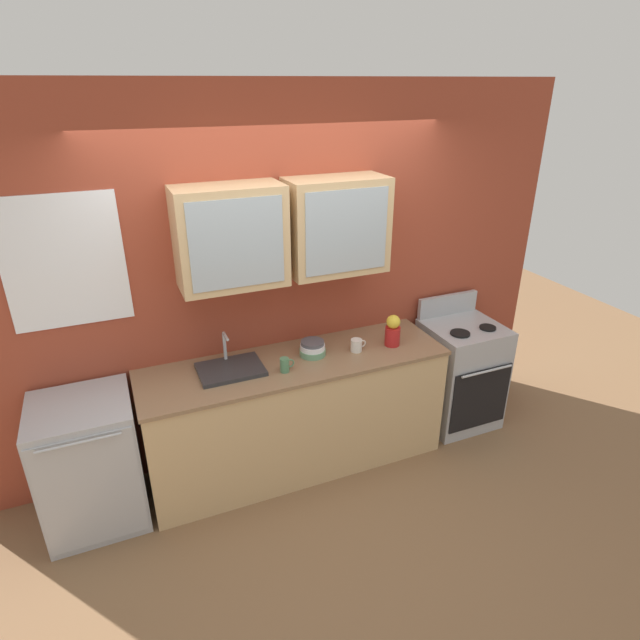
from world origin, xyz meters
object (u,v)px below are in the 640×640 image
object	(u,v)px
vase	(393,331)
cup_near_sink	(285,365)
bowl_stack	(313,348)
dishwasher	(90,463)
sink_faucet	(230,368)
cup_near_bowls	(357,345)
stove_range	(460,373)

from	to	relation	value
vase	cup_near_sink	bearing A→B (deg)	-175.91
bowl_stack	cup_near_sink	size ratio (longest dim) A/B	1.87
dishwasher	vase	bearing A→B (deg)	-1.20
vase	dishwasher	size ratio (longest dim) A/B	0.27
sink_faucet	dishwasher	world-z (taller)	sink_faucet
cup_near_sink	cup_near_bowls	bearing A→B (deg)	7.75
sink_faucet	bowl_stack	xyz separation A→B (m)	(0.62, -0.00, 0.03)
stove_range	sink_faucet	distance (m)	2.02
sink_faucet	cup_near_bowls	world-z (taller)	sink_faucet
vase	cup_near_bowls	xyz separation A→B (m)	(-0.29, 0.02, -0.07)
stove_range	cup_near_sink	xyz separation A→B (m)	(-1.62, -0.11, 0.50)
bowl_stack	cup_near_sink	bearing A→B (deg)	-150.32
cup_near_sink	cup_near_bowls	distance (m)	0.60
vase	dishwasher	xyz separation A→B (m)	(-2.23, 0.05, -0.57)
stove_range	dishwasher	world-z (taller)	stove_range
vase	sink_faucet	bearing A→B (deg)	175.79
stove_range	sink_faucet	world-z (taller)	sink_faucet
stove_range	cup_near_sink	distance (m)	1.70
bowl_stack	cup_near_bowls	xyz separation A→B (m)	(0.33, -0.07, -0.01)
bowl_stack	cup_near_sink	world-z (taller)	bowl_stack
sink_faucet	bowl_stack	world-z (taller)	sink_faucet
cup_near_bowls	vase	bearing A→B (deg)	-3.35
sink_faucet	stove_range	bearing A→B (deg)	-1.17
vase	stove_range	bearing A→B (deg)	4.01
sink_faucet	vase	world-z (taller)	same
bowl_stack	stove_range	bearing A→B (deg)	-1.61
stove_range	sink_faucet	size ratio (longest dim) A/B	2.45
stove_range	dishwasher	bearing A→B (deg)	-179.92
bowl_stack	vase	distance (m)	0.63
vase	cup_near_bowls	size ratio (longest dim) A/B	2.02
bowl_stack	vase	size ratio (longest dim) A/B	0.79
stove_range	cup_near_bowls	size ratio (longest dim) A/B	8.95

